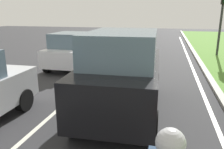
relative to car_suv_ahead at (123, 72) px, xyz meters
name	(u,v)px	position (x,y,z in m)	size (l,w,h in m)	color
ground_plane	(120,67)	(-1.15, 5.30, -1.17)	(60.00, 60.00, 0.00)	#2D2D30
lane_line_center	(107,66)	(-1.85, 5.30, -1.16)	(0.12, 32.00, 0.01)	silver
lane_line_right_edge	(194,71)	(2.45, 5.30, -1.16)	(0.12, 32.00, 0.01)	silver
curb_right	(205,71)	(2.95, 5.30, -1.11)	(0.24, 48.00, 0.12)	#9E9B93
car_suv_ahead	(123,72)	(0.00, 0.00, 0.00)	(2.11, 4.57, 2.28)	black
car_hatchback_far	(72,50)	(-3.52, 4.68, -0.28)	(1.76, 3.72, 1.78)	silver
traffic_light_near_right	(223,9)	(4.28, 9.70, 1.79)	(0.32, 0.50, 4.44)	#2D2D2D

